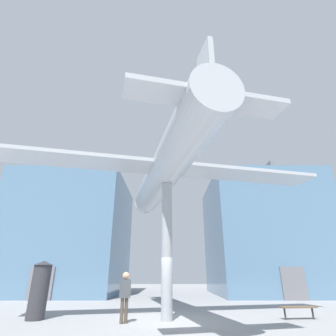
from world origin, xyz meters
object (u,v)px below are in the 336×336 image
suspended_airplane (167,170)px  visitor_person (126,292)px  support_pylon_central (168,246)px  info_kiosk (41,289)px  plaza_bench (300,308)px

suspended_airplane → visitor_person: size_ratio=8.72×
support_pylon_central → suspended_airplane: suspended_airplane is taller
visitor_person → info_kiosk: (-3.89, 0.83, 0.10)m
suspended_airplane → support_pylon_central: bearing=-90.0°
support_pylon_central → visitor_person: (-1.71, -0.65, -1.89)m
suspended_airplane → info_kiosk: suspended_airplane is taller
support_pylon_central → suspended_airplane: size_ratio=0.36×
plaza_bench → suspended_airplane: bearing=-179.3°
suspended_airplane → info_kiosk: bearing=167.5°
support_pylon_central → info_kiosk: support_pylon_central is taller
plaza_bench → support_pylon_central: bearing=-176.7°
support_pylon_central → info_kiosk: 5.89m
plaza_bench → info_kiosk: info_kiosk is taller
visitor_person → info_kiosk: 3.98m
suspended_airplane → plaza_bench: 8.65m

